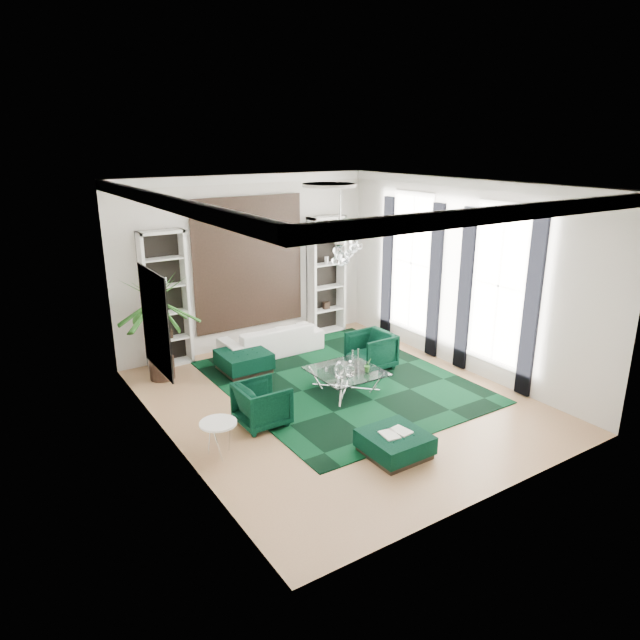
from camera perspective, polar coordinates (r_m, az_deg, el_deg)
floor at (r=10.41m, az=1.77°, el=-8.02°), size 6.00×7.00×0.02m
ceiling at (r=9.40m, az=2.00°, el=13.46°), size 6.00×7.00×0.02m
wall_back at (r=12.69m, az=-7.25°, el=5.71°), size 6.00×0.02×3.80m
wall_front at (r=7.28m, az=17.88°, el=-4.12°), size 6.00×0.02×3.80m
wall_left at (r=8.45m, az=-15.13°, el=-0.87°), size 0.02×7.00×3.80m
wall_right at (r=11.67m, az=14.14°, el=4.26°), size 0.02×7.00×3.80m
crown_molding at (r=9.41m, az=1.99°, el=12.79°), size 6.00×7.00×0.18m
ceiling_medallion at (r=9.65m, az=0.95°, el=13.34°), size 0.90×0.90×0.05m
tapestry at (r=12.64m, az=-7.15°, el=5.67°), size 2.50×0.06×2.80m
shelving_left at (r=11.93m, az=-15.18°, el=1.98°), size 0.90×0.38×2.80m
shelving_right at (r=13.57m, az=0.64°, el=4.46°), size 0.90×0.38×2.80m
painting at (r=9.02m, az=-16.07°, el=-0.11°), size 0.04×1.30×1.60m
window_near at (r=11.08m, az=17.44°, el=3.28°), size 0.03×1.10×2.90m
curtain_near_a at (r=10.66m, az=20.39°, el=1.03°), size 0.07×0.30×3.25m
curtain_near_b at (r=11.61m, az=14.29°, el=2.91°), size 0.07×0.30×3.25m
window_far at (r=12.69m, az=9.15°, el=5.63°), size 0.03×1.10×2.90m
curtain_far_a at (r=12.17m, az=11.42°, el=3.78°), size 0.07×0.30×3.25m
curtain_far_b at (r=13.30m, az=6.74°, el=5.17°), size 0.07×0.30×3.25m
rug at (r=11.13m, az=2.06°, el=-6.12°), size 4.20×5.00×0.02m
sofa at (r=12.48m, az=-4.90°, el=-1.95°), size 2.22×0.87×0.65m
armchair_left at (r=9.46m, az=-5.81°, el=-8.37°), size 0.79×0.77×0.72m
armchair_right at (r=11.69m, az=5.13°, el=-3.05°), size 0.83×0.81×0.76m
coffee_table at (r=10.65m, az=2.62°, el=-6.10°), size 1.21×1.21×0.42m
ottoman_side at (r=11.64m, az=-7.62°, el=-4.12°), size 0.94×0.94×0.42m
ottoman_front at (r=8.72m, az=7.49°, el=-12.21°), size 0.89×0.89×0.35m
book at (r=8.62m, az=7.54°, el=-11.09°), size 0.46×0.31×0.03m
side_table at (r=8.72m, az=-10.06°, el=-11.66°), size 0.55×0.55×0.53m
palm at (r=11.26m, az=-15.97°, el=0.56°), size 1.65×1.65×2.64m
chandelier at (r=9.68m, az=1.98°, el=7.85°), size 0.87×0.87×0.78m
table_plant at (r=10.50m, az=4.80°, el=-4.51°), size 0.14×0.11×0.26m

